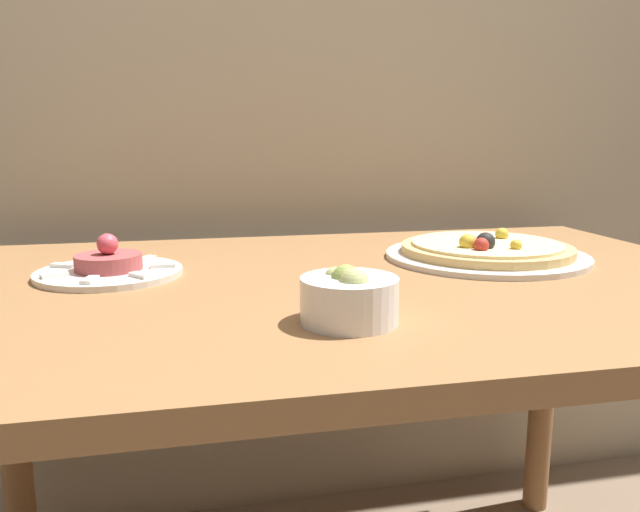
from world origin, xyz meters
The scene contains 4 objects.
dining_table centered at (0.00, 0.43, 0.63)m, with size 1.34×0.87×0.72m.
pizza_plate centered at (0.29, 0.53, 0.74)m, with size 0.37×0.37×0.06m.
tartare_plate centered at (-0.37, 0.53, 0.73)m, with size 0.23×0.23×0.07m.
small_bowl centered at (-0.05, 0.20, 0.75)m, with size 0.12×0.12×0.07m.
Camera 1 is at (-0.25, -0.50, 0.95)m, focal length 35.00 mm.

